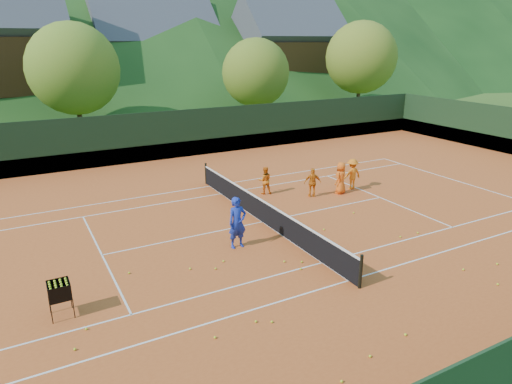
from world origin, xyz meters
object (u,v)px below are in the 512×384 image
tennis_net (263,211)px  chalet_right (287,57)px  chalet_mid (155,61)px  coach (237,223)px  student_a (265,180)px  student_c (341,178)px  student_d (352,174)px  ball_hopper (59,291)px  student_b (313,183)px

tennis_net → chalet_right: (20.00, 30.00, 4.74)m
chalet_mid → coach: bearing=-102.6°
tennis_net → student_a: bearing=59.0°
tennis_net → chalet_mid: 34.81m
student_c → chalet_mid: size_ratio=0.12×
coach → chalet_mid: bearing=76.2°
tennis_net → student_c: bearing=15.5°
student_a → student_d: size_ratio=0.88×
chalet_right → coach: bearing=-124.7°
coach → ball_hopper: coach is taller
student_b → tennis_net: bearing=48.9°
student_b → chalet_right: chalet_right is taller
student_c → chalet_mid: chalet_mid is taller
student_d → ball_hopper: (-14.11, -4.98, -0.02)m
student_c → ball_hopper: 13.98m
coach → chalet_mid: size_ratio=0.15×
student_c → student_d: bearing=173.9°
student_b → student_a: bearing=-15.1°
coach → student_d: bearing=21.5°
coach → student_a: (3.83, 4.76, -0.27)m
student_d → tennis_net: 6.31m
student_a → chalet_right: 32.74m
tennis_net → ball_hopper: 8.68m
student_c → student_d: student_c is taller
chalet_mid → chalet_right: 14.56m
student_a → student_c: bearing=172.5°
coach → student_c: coach is taller
ball_hopper → coach: bearing=14.8°
chalet_mid → student_a: bearing=-97.6°
student_a → student_d: bearing=-178.5°
chalet_right → student_c: bearing=-117.5°
student_d → tennis_net: bearing=17.5°
ball_hopper → student_c: bearing=19.6°
student_d → ball_hopper: student_d is taller
student_a → chalet_mid: chalet_mid is taller
student_d → chalet_right: (13.93, 28.28, 4.47)m
student_b → chalet_right: size_ratio=0.12×
student_d → chalet_right: chalet_right is taller
coach → tennis_net: bearing=38.9°
student_b → tennis_net: (-3.64, -1.66, -0.20)m
student_b → tennis_net: size_ratio=0.12×
student_c → student_d: (0.94, 0.30, -0.01)m
ball_hopper → student_d: bearing=19.4°
student_d → ball_hopper: bearing=21.2°
coach → student_b: 6.50m
tennis_net → chalet_right: 36.37m
coach → student_c: (7.08, 3.07, -0.16)m
chalet_mid → student_c: bearing=-91.5°
tennis_net → student_b: bearing=24.4°
ball_hopper → chalet_right: size_ratio=0.08×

